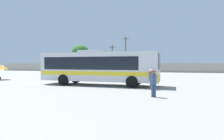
% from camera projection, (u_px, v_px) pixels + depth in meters
% --- Properties ---
extents(ground_plane, '(300.00, 300.00, 0.00)m').
position_uv_depth(ground_plane, '(117.00, 78.00, 29.11)').
color(ground_plane, gray).
extents(perimeter_wall, '(80.00, 0.30, 2.12)m').
position_uv_depth(perimeter_wall, '(137.00, 68.00, 48.21)').
color(perimeter_wall, '#9E998C').
rests_on(perimeter_wall, ground_plane).
extents(coach_bus_silver_yellow, '(11.38, 2.96, 3.36)m').
position_uv_depth(coach_bus_silver_yellow, '(97.00, 66.00, 18.90)').
color(coach_bus_silver_yellow, silver).
rests_on(coach_bus_silver_yellow, ground_plane).
extents(attendant_by_bus_door, '(0.36, 0.36, 1.63)m').
position_uv_depth(attendant_by_bus_door, '(151.00, 78.00, 15.60)').
color(attendant_by_bus_door, '#4C4C51').
rests_on(attendant_by_bus_door, ground_plane).
extents(passenger_waiting_on_apron, '(0.38, 0.38, 1.64)m').
position_uv_depth(passenger_waiting_on_apron, '(154.00, 82.00, 12.16)').
color(passenger_waiting_on_apron, '#33476B').
rests_on(passenger_waiting_on_apron, ground_plane).
extents(parked_car_leftmost_white, '(4.49, 2.10, 1.42)m').
position_uv_depth(parked_car_leftmost_white, '(72.00, 69.00, 48.32)').
color(parked_car_leftmost_white, silver).
rests_on(parked_car_leftmost_white, ground_plane).
extents(parked_car_second_black, '(4.45, 2.25, 1.41)m').
position_uv_depth(parked_car_second_black, '(95.00, 69.00, 46.84)').
color(parked_car_second_black, black).
rests_on(parked_car_second_black, ground_plane).
extents(parked_car_third_maroon, '(4.18, 2.11, 1.54)m').
position_uv_depth(parked_car_third_maroon, '(116.00, 69.00, 44.82)').
color(parked_car_third_maroon, maroon).
rests_on(parked_car_third_maroon, ground_plane).
extents(utility_pole_near, '(1.76, 0.61, 9.12)m').
position_uv_depth(utility_pole_near, '(126.00, 53.00, 51.64)').
color(utility_pole_near, '#4C3823').
rests_on(utility_pole_near, ground_plane).
extents(utility_pole_far, '(1.78, 0.54, 7.04)m').
position_uv_depth(utility_pole_far, '(112.00, 57.00, 52.52)').
color(utility_pole_far, '#4C3823').
rests_on(utility_pole_far, ground_plane).
extents(roadside_tree_left, '(4.95, 4.95, 7.57)m').
position_uv_depth(roadside_tree_left, '(80.00, 52.00, 57.65)').
color(roadside_tree_left, brown).
rests_on(roadside_tree_left, ground_plane).
extents(roadside_tree_midleft, '(3.87, 3.87, 5.51)m').
position_uv_depth(roadside_tree_midleft, '(104.00, 57.00, 53.83)').
color(roadside_tree_midleft, brown).
rests_on(roadside_tree_midleft, ground_plane).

